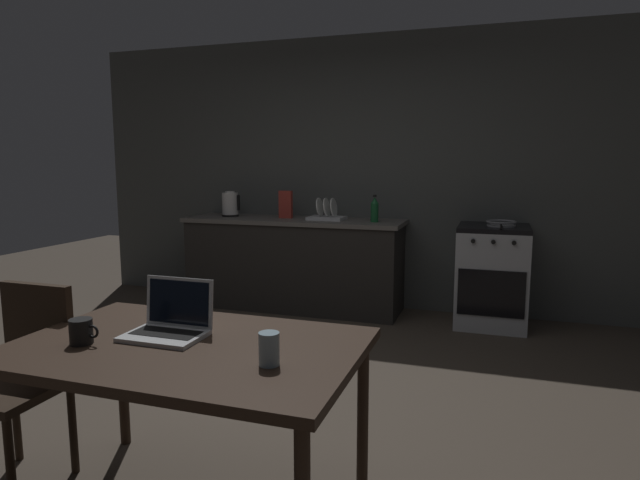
% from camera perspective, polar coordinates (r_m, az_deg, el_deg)
% --- Properties ---
extents(ground_plane, '(12.00, 12.00, 0.00)m').
position_cam_1_polar(ground_plane, '(3.38, -6.52, -17.10)').
color(ground_plane, '#473D33').
extents(back_wall, '(6.40, 0.10, 2.65)m').
position_cam_1_polar(back_wall, '(5.36, 7.57, 6.92)').
color(back_wall, '#4C4F4D').
rests_on(back_wall, ground_plane).
extents(kitchen_counter, '(2.16, 0.64, 0.89)m').
position_cam_1_polar(kitchen_counter, '(5.36, -2.75, -2.45)').
color(kitchen_counter, '#282623').
rests_on(kitchen_counter, ground_plane).
extents(stove_oven, '(0.60, 0.62, 0.89)m').
position_cam_1_polar(stove_oven, '(5.01, 17.67, -3.62)').
color(stove_oven, '#B7BABF').
rests_on(stove_oven, ground_plane).
extents(dining_table, '(1.38, 0.89, 0.73)m').
position_cam_1_polar(dining_table, '(2.27, -13.84, -12.11)').
color(dining_table, '#332319').
rests_on(dining_table, ground_plane).
extents(chair, '(0.40, 0.40, 0.89)m').
position_cam_1_polar(chair, '(2.84, -28.86, -11.94)').
color(chair, '#2D2116').
rests_on(chair, ground_plane).
extents(laptop, '(0.32, 0.24, 0.23)m').
position_cam_1_polar(laptop, '(2.35, -15.62, -8.58)').
color(laptop, silver).
rests_on(laptop, dining_table).
extents(electric_kettle, '(0.19, 0.17, 0.26)m').
position_cam_1_polar(electric_kettle, '(5.57, -9.45, 3.73)').
color(electric_kettle, black).
rests_on(electric_kettle, kitchen_counter).
extents(bottle, '(0.07, 0.07, 0.25)m').
position_cam_1_polar(bottle, '(5.00, 5.77, 3.24)').
color(bottle, '#19592D').
rests_on(bottle, kitchen_counter).
extents(frying_pan, '(0.26, 0.43, 0.05)m').
position_cam_1_polar(frying_pan, '(4.92, 18.56, 1.68)').
color(frying_pan, gray).
rests_on(frying_pan, stove_oven).
extents(coffee_mug, '(0.13, 0.09, 0.10)m').
position_cam_1_polar(coffee_mug, '(2.36, -23.84, -8.81)').
color(coffee_mug, black).
rests_on(coffee_mug, dining_table).
extents(drinking_glass, '(0.07, 0.07, 0.12)m').
position_cam_1_polar(drinking_glass, '(1.96, -5.39, -11.35)').
color(drinking_glass, '#99B7C6').
rests_on(drinking_glass, dining_table).
extents(cereal_box, '(0.13, 0.05, 0.27)m').
position_cam_1_polar(cereal_box, '(5.33, -3.64, 3.76)').
color(cereal_box, '#B2382D').
rests_on(cereal_box, kitchen_counter).
extents(dish_rack, '(0.34, 0.26, 0.21)m').
position_cam_1_polar(dish_rack, '(5.18, 0.71, 2.67)').
color(dish_rack, silver).
rests_on(dish_rack, kitchen_counter).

